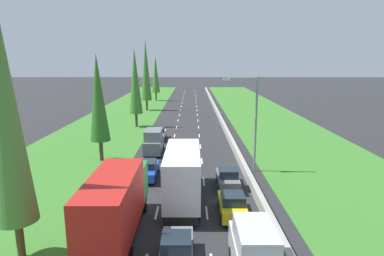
{
  "coord_description": "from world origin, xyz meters",
  "views": [
    {
      "loc": [
        0.72,
        -0.36,
        10.45
      ],
      "look_at": [
        0.9,
        46.82,
        0.74
      ],
      "focal_mm": 30.84,
      "sensor_mm": 36.0,
      "label": 1
    }
  ],
  "objects_px": {
    "blue_sedan_left_lane": "(146,169)",
    "white_sedan_centre_lane": "(182,154)",
    "grey_hatchback_right_lane_fourth": "(226,178)",
    "poplar_tree_fifth": "(154,74)",
    "poplar_tree_third": "(134,81)",
    "street_light_mast": "(251,117)",
    "silver_van_right_lane": "(253,252)",
    "grey_hatchback_centre_lane": "(176,250)",
    "red_box_truck_left_lane": "(115,205)",
    "silver_hatchback_left_lane": "(158,134)",
    "yellow_hatchback_right_lane": "(231,205)",
    "poplar_tree_second": "(97,98)",
    "grey_van_left_lane": "(153,142)",
    "poplar_tree_nearest": "(3,107)",
    "poplar_tree_fourth": "(145,71)",
    "white_box_truck_centre_lane": "(182,173)"
  },
  "relations": [
    {
      "from": "poplar_tree_third",
      "to": "poplar_tree_fifth",
      "type": "distance_m",
      "value": 34.7
    },
    {
      "from": "grey_hatchback_centre_lane",
      "to": "poplar_tree_nearest",
      "type": "xyz_separation_m",
      "value": [
        -8.38,
        0.57,
        7.39
      ]
    },
    {
      "from": "grey_van_left_lane",
      "to": "white_sedan_centre_lane",
      "type": "xyz_separation_m",
      "value": [
        3.39,
        -2.94,
        -0.59
      ]
    },
    {
      "from": "grey_van_left_lane",
      "to": "poplar_tree_second",
      "type": "bearing_deg",
      "value": -152.64
    },
    {
      "from": "blue_sedan_left_lane",
      "to": "white_box_truck_centre_lane",
      "type": "height_order",
      "value": "white_box_truck_centre_lane"
    },
    {
      "from": "grey_hatchback_centre_lane",
      "to": "silver_hatchback_left_lane",
      "type": "relative_size",
      "value": 1.0
    },
    {
      "from": "white_box_truck_centre_lane",
      "to": "poplar_tree_second",
      "type": "relative_size",
      "value": 0.84
    },
    {
      "from": "silver_hatchback_left_lane",
      "to": "poplar_tree_second",
      "type": "height_order",
      "value": "poplar_tree_second"
    },
    {
      "from": "poplar_tree_fourth",
      "to": "poplar_tree_second",
      "type": "bearing_deg",
      "value": -90.03
    },
    {
      "from": "red_box_truck_left_lane",
      "to": "silver_hatchback_left_lane",
      "type": "xyz_separation_m",
      "value": [
        0.0,
        24.92,
        -1.35
      ]
    },
    {
      "from": "red_box_truck_left_lane",
      "to": "poplar_tree_fifth",
      "type": "relative_size",
      "value": 0.81
    },
    {
      "from": "blue_sedan_left_lane",
      "to": "grey_hatchback_centre_lane",
      "type": "bearing_deg",
      "value": -75.88
    },
    {
      "from": "red_box_truck_left_lane",
      "to": "grey_hatchback_centre_lane",
      "type": "bearing_deg",
      "value": -34.9
    },
    {
      "from": "poplar_tree_fifth",
      "to": "grey_hatchback_centre_lane",
      "type": "bearing_deg",
      "value": -83.06
    },
    {
      "from": "silver_van_right_lane",
      "to": "grey_van_left_lane",
      "type": "xyz_separation_m",
      "value": [
        -7.33,
        21.99,
        0.0
      ]
    },
    {
      "from": "yellow_hatchback_right_lane",
      "to": "silver_hatchback_left_lane",
      "type": "bearing_deg",
      "value": 107.96
    },
    {
      "from": "silver_van_right_lane",
      "to": "poplar_tree_fourth",
      "type": "bearing_deg",
      "value": 102.87
    },
    {
      "from": "white_box_truck_centre_lane",
      "to": "grey_hatchback_right_lane_fourth",
      "type": "height_order",
      "value": "white_box_truck_centre_lane"
    },
    {
      "from": "silver_hatchback_left_lane",
      "to": "silver_van_right_lane",
      "type": "bearing_deg",
      "value": -75.42
    },
    {
      "from": "blue_sedan_left_lane",
      "to": "poplar_tree_fourth",
      "type": "distance_m",
      "value": 42.14
    },
    {
      "from": "grey_van_left_lane",
      "to": "poplar_tree_fourth",
      "type": "relative_size",
      "value": 0.34
    },
    {
      "from": "poplar_tree_third",
      "to": "street_light_mast",
      "type": "height_order",
      "value": "poplar_tree_third"
    },
    {
      "from": "blue_sedan_left_lane",
      "to": "white_sedan_centre_lane",
      "type": "relative_size",
      "value": 1.0
    },
    {
      "from": "red_box_truck_left_lane",
      "to": "white_sedan_centre_lane",
      "type": "relative_size",
      "value": 2.09
    },
    {
      "from": "white_box_truck_centre_lane",
      "to": "poplar_tree_second",
      "type": "bearing_deg",
      "value": 131.19
    },
    {
      "from": "white_sedan_centre_lane",
      "to": "street_light_mast",
      "type": "distance_m",
      "value": 8.53
    },
    {
      "from": "grey_hatchback_centre_lane",
      "to": "yellow_hatchback_right_lane",
      "type": "relative_size",
      "value": 1.0
    },
    {
      "from": "silver_hatchback_left_lane",
      "to": "grey_hatchback_right_lane_fourth",
      "type": "xyz_separation_m",
      "value": [
        7.4,
        -16.89,
        0.0
      ]
    },
    {
      "from": "poplar_tree_third",
      "to": "street_light_mast",
      "type": "distance_m",
      "value": 26.03
    },
    {
      "from": "poplar_tree_second",
      "to": "street_light_mast",
      "type": "height_order",
      "value": "poplar_tree_second"
    },
    {
      "from": "grey_hatchback_centre_lane",
      "to": "grey_van_left_lane",
      "type": "height_order",
      "value": "grey_van_left_lane"
    },
    {
      "from": "poplar_tree_fourth",
      "to": "silver_hatchback_left_lane",
      "type": "bearing_deg",
      "value": -78.99
    },
    {
      "from": "blue_sedan_left_lane",
      "to": "red_box_truck_left_lane",
      "type": "bearing_deg",
      "value": -92.15
    },
    {
      "from": "silver_van_right_lane",
      "to": "blue_sedan_left_lane",
      "type": "distance_m",
      "value": 15.65
    },
    {
      "from": "grey_hatchback_centre_lane",
      "to": "grey_hatchback_right_lane_fourth",
      "type": "relative_size",
      "value": 1.0
    },
    {
      "from": "red_box_truck_left_lane",
      "to": "grey_van_left_lane",
      "type": "bearing_deg",
      "value": 89.72
    },
    {
      "from": "white_sedan_centre_lane",
      "to": "poplar_tree_fourth",
      "type": "distance_m",
      "value": 37.79
    },
    {
      "from": "white_box_truck_centre_lane",
      "to": "yellow_hatchback_right_lane",
      "type": "xyz_separation_m",
      "value": [
        3.4,
        -2.59,
        -1.35
      ]
    },
    {
      "from": "silver_van_right_lane",
      "to": "grey_hatchback_centre_lane",
      "type": "height_order",
      "value": "silver_van_right_lane"
    },
    {
      "from": "grey_hatchback_right_lane_fourth",
      "to": "poplar_tree_fifth",
      "type": "height_order",
      "value": "poplar_tree_fifth"
    },
    {
      "from": "silver_hatchback_left_lane",
      "to": "red_box_truck_left_lane",
      "type": "bearing_deg",
      "value": -90.01
    },
    {
      "from": "silver_van_right_lane",
      "to": "grey_hatchback_centre_lane",
      "type": "relative_size",
      "value": 1.26
    },
    {
      "from": "poplar_tree_third",
      "to": "poplar_tree_fourth",
      "type": "relative_size",
      "value": 0.84
    },
    {
      "from": "white_sedan_centre_lane",
      "to": "poplar_tree_nearest",
      "type": "relative_size",
      "value": 0.31
    },
    {
      "from": "red_box_truck_left_lane",
      "to": "white_sedan_centre_lane",
      "type": "distance_m",
      "value": 15.88
    },
    {
      "from": "poplar_tree_fifth",
      "to": "yellow_hatchback_right_lane",
      "type": "bearing_deg",
      "value": -79.5
    },
    {
      "from": "poplar_tree_nearest",
      "to": "poplar_tree_third",
      "type": "xyz_separation_m",
      "value": [
        0.29,
        35.75,
        -1.02
      ]
    },
    {
      "from": "grey_van_left_lane",
      "to": "poplar_tree_nearest",
      "type": "bearing_deg",
      "value": -103.36
    },
    {
      "from": "poplar_tree_third",
      "to": "poplar_tree_fifth",
      "type": "xyz_separation_m",
      "value": [
        -0.56,
        34.7,
        -0.34
      ]
    },
    {
      "from": "silver_hatchback_left_lane",
      "to": "poplar_tree_third",
      "type": "bearing_deg",
      "value": 116.65
    }
  ]
}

